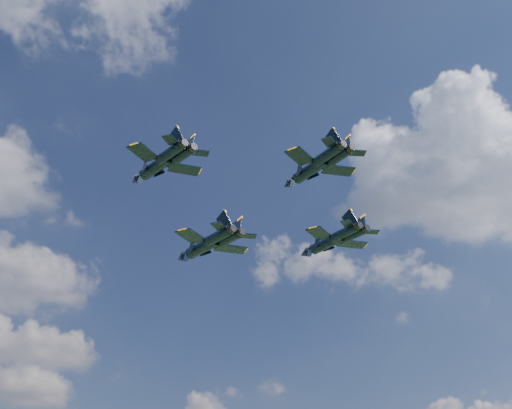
% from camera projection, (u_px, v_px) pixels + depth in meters
% --- Properties ---
extents(jet_lead, '(13.39, 17.66, 4.17)m').
position_uv_depth(jet_lead, '(201.00, 247.00, 104.90)').
color(jet_lead, black).
extents(jet_left, '(10.98, 14.58, 3.44)m').
position_uv_depth(jet_left, '(155.00, 167.00, 86.35)').
color(jet_left, black).
extents(jet_right, '(12.19, 15.84, 3.76)m').
position_uv_depth(jet_right, '(325.00, 243.00, 104.03)').
color(jet_right, black).
extents(jet_slot, '(10.88, 13.96, 3.34)m').
position_uv_depth(jet_slot, '(309.00, 170.00, 84.35)').
color(jet_slot, black).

